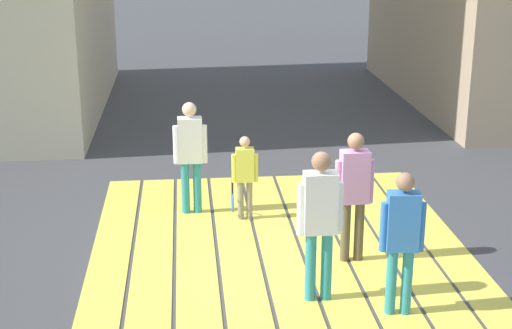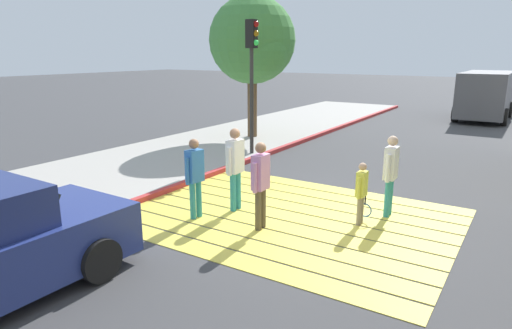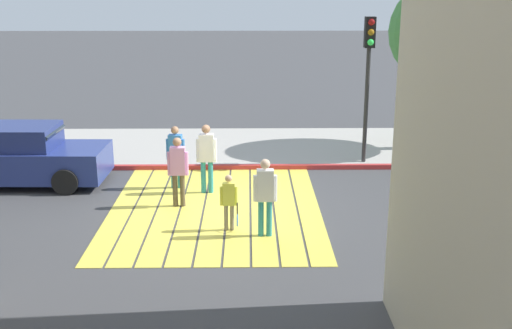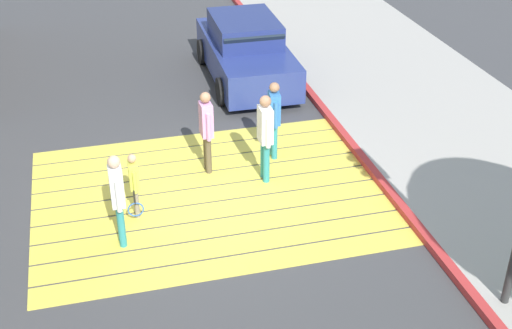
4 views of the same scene
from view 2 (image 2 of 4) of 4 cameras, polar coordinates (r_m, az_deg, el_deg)
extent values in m
plane|color=#424244|center=(9.16, 4.31, -6.71)|extent=(120.00, 120.00, 0.00)
cube|color=#EAD64C|center=(7.45, -3.89, -11.78)|extent=(6.40, 0.50, 0.01)
cube|color=#EAD64C|center=(7.85, -1.48, -10.32)|extent=(6.40, 0.50, 0.01)
cube|color=#EAD64C|center=(8.28, 0.67, -8.99)|extent=(6.40, 0.50, 0.01)
cube|color=#EAD64C|center=(8.71, 2.59, -7.78)|extent=(6.40, 0.50, 0.01)
cube|color=#EAD64C|center=(9.16, 4.32, -6.68)|extent=(6.40, 0.50, 0.01)
cube|color=#EAD64C|center=(9.62, 5.87, -5.67)|extent=(6.40, 0.50, 0.01)
cube|color=#EAD64C|center=(10.09, 7.28, -4.76)|extent=(6.40, 0.50, 0.01)
cube|color=#EAD64C|center=(10.57, 8.56, -3.93)|extent=(6.40, 0.50, 0.01)
cube|color=#EAD64C|center=(11.05, 9.72, -3.16)|extent=(6.40, 0.50, 0.01)
cube|color=#ADA8A0|center=(12.64, -18.67, -1.26)|extent=(4.80, 40.00, 0.12)
cube|color=#BC3333|center=(10.96, -10.85, -3.04)|extent=(0.16, 40.00, 0.13)
cube|color=#1E2833|center=(7.10, -28.01, -4.35)|extent=(1.48, 0.36, 0.49)
cylinder|color=black|center=(6.98, -19.48, -11.54)|extent=(0.23, 0.66, 0.66)
cylinder|color=black|center=(8.37, -26.93, -7.95)|extent=(0.23, 0.66, 0.66)
cube|color=#4C4C51|center=(25.01, 27.48, 8.12)|extent=(2.14, 5.22, 2.10)
cube|color=#19232D|center=(22.44, 26.89, 8.61)|extent=(1.89, 0.07, 0.70)
cylinder|color=black|center=(23.64, 24.29, 5.99)|extent=(0.27, 0.80, 0.80)
cylinder|color=black|center=(23.42, 29.36, 5.36)|extent=(0.27, 0.80, 0.80)
cylinder|color=black|center=(26.81, 25.39, 6.71)|extent=(0.27, 0.80, 0.80)
cylinder|color=black|center=(26.62, 29.87, 6.15)|extent=(0.27, 0.80, 0.80)
cylinder|color=#2D2D2D|center=(14.05, -0.56, 7.81)|extent=(0.12, 0.12, 3.40)
cube|color=black|center=(13.97, -0.59, 16.48)|extent=(0.28, 0.28, 0.84)
sphere|color=maroon|center=(13.90, -0.01, 17.65)|extent=(0.18, 0.18, 0.18)
sphere|color=#956310|center=(13.89, -0.01, 16.53)|extent=(0.18, 0.18, 0.18)
sphere|color=#35FF59|center=(13.88, -0.01, 15.42)|extent=(0.18, 0.18, 0.18)
cylinder|color=brown|center=(17.03, -0.49, 7.58)|extent=(0.36, 0.36, 2.60)
sphere|color=#478C42|center=(16.92, -0.50, 15.74)|extent=(3.20, 3.20, 3.20)
sphere|color=#478C42|center=(16.34, 0.73, 14.39)|extent=(1.92, 1.92, 1.92)
cylinder|color=teal|center=(9.08, -7.38, -4.41)|extent=(0.12, 0.12, 0.77)
cylinder|color=teal|center=(8.96, -8.15, -4.67)|extent=(0.12, 0.12, 0.77)
cube|color=#3372BF|center=(8.82, -7.91, -0.17)|extent=(0.24, 0.36, 0.64)
sphere|color=#9E7051|center=(8.72, -8.01, 2.64)|extent=(0.20, 0.20, 0.20)
cylinder|color=#3372BF|center=(8.97, -6.98, -0.32)|extent=(0.08, 0.08, 0.55)
cylinder|color=#3372BF|center=(8.70, -8.84, -0.84)|extent=(0.08, 0.08, 0.55)
cylinder|color=teal|center=(9.53, 16.84, -3.96)|extent=(0.12, 0.12, 0.79)
cylinder|color=teal|center=(9.37, 16.56, -4.25)|extent=(0.12, 0.12, 0.79)
cube|color=white|center=(9.25, 17.02, 0.17)|extent=(0.22, 0.35, 0.66)
sphere|color=beige|center=(9.16, 17.22, 2.91)|extent=(0.20, 0.20, 0.20)
cylinder|color=white|center=(9.46, 17.31, 0.04)|extent=(0.09, 0.09, 0.56)
cylinder|color=white|center=(9.08, 16.65, -0.50)|extent=(0.09, 0.09, 0.56)
cylinder|color=teal|center=(9.46, -2.34, -3.33)|extent=(0.13, 0.13, 0.83)
cylinder|color=teal|center=(9.32, -2.97, -3.61)|extent=(0.13, 0.13, 0.83)
cube|color=white|center=(9.18, -2.71, 1.08)|extent=(0.23, 0.37, 0.70)
sphere|color=#9E7051|center=(9.09, -2.74, 4.00)|extent=(0.22, 0.22, 0.22)
cylinder|color=white|center=(9.37, -1.96, 0.92)|extent=(0.09, 0.09, 0.59)
cylinder|color=white|center=(9.03, -3.47, 0.39)|extent=(0.09, 0.09, 0.59)
cylinder|color=brown|center=(8.47, 0.88, -5.59)|extent=(0.12, 0.12, 0.80)
cylinder|color=brown|center=(8.32, 0.28, -5.94)|extent=(0.12, 0.12, 0.80)
cube|color=#D18CC6|center=(8.18, 0.59, -0.96)|extent=(0.23, 0.35, 0.66)
sphere|color=#9E7051|center=(8.07, 0.60, 2.15)|extent=(0.21, 0.21, 0.21)
cylinder|color=#D18CC6|center=(8.36, 1.30, -1.08)|extent=(0.09, 0.09, 0.56)
cylinder|color=#D18CC6|center=(8.02, -0.14, -1.74)|extent=(0.09, 0.09, 0.56)
cylinder|color=gray|center=(8.93, 13.41, -5.63)|extent=(0.09, 0.09, 0.59)
cylinder|color=gray|center=(8.82, 13.13, -5.88)|extent=(0.09, 0.09, 0.59)
cube|color=#D8D84C|center=(8.71, 13.47, -2.44)|extent=(0.16, 0.26, 0.49)
sphere|color=tan|center=(8.62, 13.60, -0.27)|extent=(0.15, 0.15, 0.15)
cylinder|color=#D8D84C|center=(8.87, 13.80, -2.49)|extent=(0.06, 0.06, 0.41)
cylinder|color=#D8D84C|center=(8.58, 13.09, -3.01)|extent=(0.06, 0.06, 0.41)
cylinder|color=black|center=(8.96, 13.91, -4.24)|extent=(0.03, 0.03, 0.28)
torus|color=blue|center=(9.04, 13.82, -5.71)|extent=(0.28, 0.03, 0.28)
camera|label=1|loc=(15.64, -24.49, 16.32)|focal=53.93mm
camera|label=3|loc=(12.98, 84.00, 9.69)|focal=43.50mm
camera|label=4|loc=(18.77, 27.88, 23.94)|focal=48.42mm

